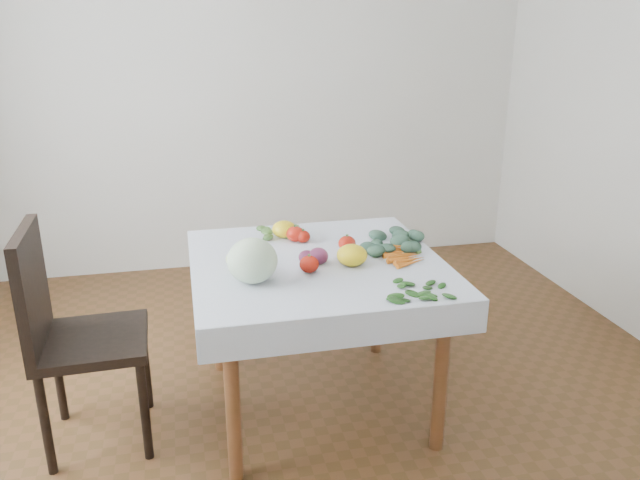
% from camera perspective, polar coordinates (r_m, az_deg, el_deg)
% --- Properties ---
extents(ground, '(4.00, 4.00, 0.00)m').
position_cam_1_polar(ground, '(3.18, -0.24, -14.71)').
color(ground, brown).
extents(back_wall, '(4.00, 0.04, 2.70)m').
position_cam_1_polar(back_wall, '(4.63, -5.80, 13.90)').
color(back_wall, silver).
rests_on(back_wall, ground).
extents(table, '(1.00, 1.00, 0.75)m').
position_cam_1_polar(table, '(2.86, -0.26, -3.81)').
color(table, brown).
rests_on(table, ground).
extents(tablecloth, '(1.12, 1.12, 0.01)m').
position_cam_1_polar(tablecloth, '(2.83, -0.26, -1.95)').
color(tablecloth, white).
rests_on(tablecloth, table).
extents(chair, '(0.47, 0.47, 1.01)m').
position_cam_1_polar(chair, '(2.85, -22.16, -7.20)').
color(chair, black).
rests_on(chair, ground).
extents(cabbage, '(0.23, 0.23, 0.19)m').
position_cam_1_polar(cabbage, '(2.58, -6.21, -1.88)').
color(cabbage, silver).
rests_on(cabbage, tablecloth).
extents(tomato_a, '(0.08, 0.08, 0.06)m').
position_cam_1_polar(tomato_a, '(3.05, -1.54, 0.32)').
color(tomato_a, '#B1190B').
rests_on(tomato_a, tablecloth).
extents(tomato_b, '(0.11, 0.11, 0.08)m').
position_cam_1_polar(tomato_b, '(3.06, -2.29, 0.56)').
color(tomato_b, '#B1190B').
rests_on(tomato_b, tablecloth).
extents(tomato_c, '(0.11, 0.11, 0.07)m').
position_cam_1_polar(tomato_c, '(2.68, -0.99, -2.23)').
color(tomato_c, '#B1190B').
rests_on(tomato_c, tablecloth).
extents(tomato_d, '(0.11, 0.11, 0.07)m').
position_cam_1_polar(tomato_d, '(2.94, 2.49, -0.32)').
color(tomato_d, '#B1190B').
rests_on(tomato_d, tablecloth).
extents(heirloom_back, '(0.15, 0.15, 0.08)m').
position_cam_1_polar(heirloom_back, '(3.13, -3.30, 1.01)').
color(heirloom_back, '#FFF11A').
rests_on(heirloom_back, tablecloth).
extents(heirloom_front, '(0.18, 0.18, 0.10)m').
position_cam_1_polar(heirloom_front, '(2.76, 2.94, -1.39)').
color(heirloom_front, '#FFF11A').
rests_on(heirloom_front, tablecloth).
extents(onion_a, '(0.09, 0.09, 0.08)m').
position_cam_1_polar(onion_a, '(2.77, -0.17, -1.49)').
color(onion_a, '#56183C').
rests_on(onion_a, tablecloth).
extents(onion_b, '(0.09, 0.09, 0.06)m').
position_cam_1_polar(onion_b, '(2.78, -1.22, -1.59)').
color(onion_b, '#56183C').
rests_on(onion_b, tablecloth).
extents(tomatillo_cluster, '(0.16, 0.13, 0.05)m').
position_cam_1_polar(tomatillo_cluster, '(2.73, -7.63, -2.22)').
color(tomatillo_cluster, '#A4C471').
rests_on(tomatillo_cluster, tablecloth).
extents(carrot_bunch, '(0.17, 0.30, 0.03)m').
position_cam_1_polar(carrot_bunch, '(2.89, 7.41, -1.30)').
color(carrot_bunch, orange).
rests_on(carrot_bunch, tablecloth).
extents(kale_bunch, '(0.32, 0.31, 0.05)m').
position_cam_1_polar(kale_bunch, '(3.04, 6.41, -0.01)').
color(kale_bunch, '#3D6450').
rests_on(kale_bunch, tablecloth).
extents(basil_bunch, '(0.27, 0.21, 0.01)m').
position_cam_1_polar(basil_bunch, '(2.55, 8.79, -4.44)').
color(basil_bunch, '#25551A').
rests_on(basil_bunch, tablecloth).
extents(dill_bunch, '(0.24, 0.18, 0.02)m').
position_cam_1_polar(dill_bunch, '(3.17, -3.76, 0.69)').
color(dill_bunch, '#4D7837').
rests_on(dill_bunch, tablecloth).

